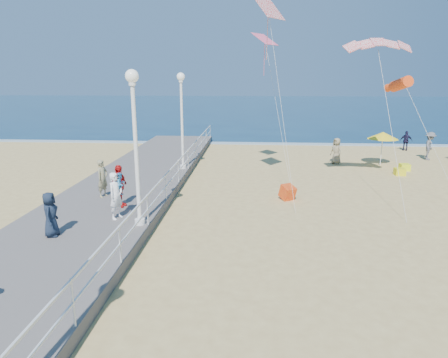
# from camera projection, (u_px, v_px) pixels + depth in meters

# --- Properties ---
(ground) EXTENTS (160.00, 160.00, 0.00)m
(ground) POSITION_uv_depth(u_px,v_px,m) (291.00, 239.00, 13.89)
(ground) COLOR #D4B86F
(ground) RESTS_ON ground
(ocean) EXTENTS (160.00, 90.00, 0.05)m
(ocean) POSITION_uv_depth(u_px,v_px,m) (260.00, 107.00, 76.72)
(ocean) COLOR #0C2C4A
(ocean) RESTS_ON ground
(surf_line) EXTENTS (160.00, 1.20, 0.04)m
(surf_line) POSITION_uv_depth(u_px,v_px,m) (269.00, 144.00, 33.70)
(surf_line) COLOR silver
(surf_line) RESTS_ON ground
(boardwalk) EXTENTS (5.00, 44.00, 0.40)m
(boardwalk) POSITION_uv_depth(u_px,v_px,m) (82.00, 228.00, 14.36)
(boardwalk) COLOR slate
(boardwalk) RESTS_ON ground
(railing) EXTENTS (0.05, 42.00, 0.55)m
(railing) POSITION_uv_depth(u_px,v_px,m) (147.00, 201.00, 13.93)
(railing) COLOR white
(railing) RESTS_ON boardwalk
(lamp_post_mid) EXTENTS (0.44, 0.44, 5.32)m
(lamp_post_mid) POSITION_uv_depth(u_px,v_px,m) (135.00, 133.00, 13.36)
(lamp_post_mid) COLOR white
(lamp_post_mid) RESTS_ON boardwalk
(lamp_post_far) EXTENTS (0.44, 0.44, 5.32)m
(lamp_post_far) POSITION_uv_depth(u_px,v_px,m) (182.00, 111.00, 22.06)
(lamp_post_far) COLOR white
(lamp_post_far) RESTS_ON boardwalk
(woman_holding_toddler) EXTENTS (0.63, 0.74, 1.74)m
(woman_holding_toddler) POSITION_uv_depth(u_px,v_px,m) (116.00, 196.00, 14.54)
(woman_holding_toddler) COLOR white
(woman_holding_toddler) RESTS_ON boardwalk
(toddler_held) EXTENTS (0.46, 0.51, 0.86)m
(toddler_held) POSITION_uv_depth(u_px,v_px,m) (121.00, 184.00, 14.57)
(toddler_held) COLOR #358EC7
(toddler_held) RESTS_ON boardwalk
(spectator_3) EXTENTS (0.65, 1.08, 1.71)m
(spectator_3) POSITION_uv_depth(u_px,v_px,m) (119.00, 186.00, 15.88)
(spectator_3) COLOR red
(spectator_3) RESTS_ON boardwalk
(spectator_4) EXTENTS (0.60, 0.81, 1.49)m
(spectator_4) POSITION_uv_depth(u_px,v_px,m) (50.00, 214.00, 12.93)
(spectator_4) COLOR #172234
(spectator_4) RESTS_ON boardwalk
(spectator_6) EXTENTS (0.56, 0.69, 1.64)m
(spectator_6) POSITION_uv_depth(u_px,v_px,m) (103.00, 178.00, 17.24)
(spectator_6) COLOR gray
(spectator_6) RESTS_ON boardwalk
(beach_walker_a) EXTENTS (1.22, 1.42, 1.91)m
(beach_walker_a) POSITION_uv_depth(u_px,v_px,m) (430.00, 146.00, 26.98)
(beach_walker_a) COLOR #5A5B5F
(beach_walker_a) RESTS_ON ground
(beach_walker_b) EXTENTS (0.95, 0.58, 1.52)m
(beach_walker_b) POSITION_uv_depth(u_px,v_px,m) (406.00, 141.00, 30.47)
(beach_walker_b) COLOR #1A1733
(beach_walker_b) RESTS_ON ground
(beach_walker_c) EXTENTS (0.92, 0.99, 1.69)m
(beach_walker_c) POSITION_uv_depth(u_px,v_px,m) (336.00, 151.00, 25.77)
(beach_walker_c) COLOR gray
(beach_walker_c) RESTS_ON ground
(box_kite) EXTENTS (0.84, 0.89, 0.74)m
(box_kite) POSITION_uv_depth(u_px,v_px,m) (287.00, 194.00, 18.24)
(box_kite) COLOR red
(box_kite) RESTS_ON ground
(beach_umbrella) EXTENTS (1.90, 1.90, 2.14)m
(beach_umbrella) POSITION_uv_depth(u_px,v_px,m) (383.00, 136.00, 25.09)
(beach_umbrella) COLOR white
(beach_umbrella) RESTS_ON ground
(beach_chair_left) EXTENTS (0.55, 0.55, 0.40)m
(beach_chair_left) POSITION_uv_depth(u_px,v_px,m) (400.00, 172.00, 22.92)
(beach_chair_left) COLOR yellow
(beach_chair_left) RESTS_ON ground
(beach_chair_right) EXTENTS (0.55, 0.55, 0.40)m
(beach_chair_right) POSITION_uv_depth(u_px,v_px,m) (405.00, 167.00, 24.08)
(beach_chair_right) COLOR #EFFF1A
(beach_chair_right) RESTS_ON ground
(kite_parafoil) EXTENTS (3.03, 0.94, 0.65)m
(kite_parafoil) POSITION_uv_depth(u_px,v_px,m) (379.00, 42.00, 17.99)
(kite_parafoil) COLOR red
(kite_windsock) EXTENTS (0.96, 2.43, 1.03)m
(kite_windsock) POSITION_uv_depth(u_px,v_px,m) (401.00, 84.00, 19.85)
(kite_windsock) COLOR #ED4614
(kite_diamond_pink) EXTENTS (1.55, 1.59, 0.67)m
(kite_diamond_pink) POSITION_uv_depth(u_px,v_px,m) (265.00, 39.00, 21.71)
(kite_diamond_pink) COLOR #EF587C
(kite_diamond_redwhite) EXTENTS (1.62, 1.72, 1.09)m
(kite_diamond_redwhite) POSITION_uv_depth(u_px,v_px,m) (268.00, 7.00, 17.42)
(kite_diamond_redwhite) COLOR red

